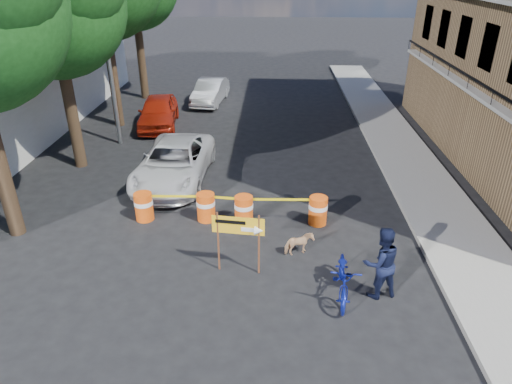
# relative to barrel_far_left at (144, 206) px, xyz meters

# --- Properties ---
(ground) EXTENTS (120.00, 120.00, 0.00)m
(ground) POSITION_rel_barrel_far_left_xyz_m (3.19, -2.93, -0.47)
(ground) COLOR black
(ground) RESTS_ON ground
(sidewalk_east) EXTENTS (2.40, 40.00, 0.15)m
(sidewalk_east) POSITION_rel_barrel_far_left_xyz_m (9.39, 3.07, -0.40)
(sidewalk_east) COLOR gray
(sidewalk_east) RESTS_ON ground
(tree_mid_a) EXTENTS (5.25, 5.00, 8.68)m
(tree_mid_a) POSITION_rel_barrel_far_left_xyz_m (-3.54, 4.07, 5.53)
(tree_mid_a) COLOR #332316
(tree_mid_a) RESTS_ON ground
(streetlamp) EXTENTS (1.25, 0.18, 8.00)m
(streetlamp) POSITION_rel_barrel_far_left_xyz_m (-2.74, 6.57, 3.90)
(streetlamp) COLOR gray
(streetlamp) RESTS_ON ground
(barrel_far_left) EXTENTS (0.58, 0.58, 0.90)m
(barrel_far_left) POSITION_rel_barrel_far_left_xyz_m (0.00, 0.00, 0.00)
(barrel_far_left) COLOR #E34C0D
(barrel_far_left) RESTS_ON ground
(barrel_mid_left) EXTENTS (0.58, 0.58, 0.90)m
(barrel_mid_left) POSITION_rel_barrel_far_left_xyz_m (1.93, 0.05, 0.00)
(barrel_mid_left) COLOR #E34C0D
(barrel_mid_left) RESTS_ON ground
(barrel_mid_right) EXTENTS (0.58, 0.58, 0.90)m
(barrel_mid_right) POSITION_rel_barrel_far_left_xyz_m (3.12, -0.09, 0.00)
(barrel_mid_right) COLOR #E34C0D
(barrel_mid_right) RESTS_ON ground
(barrel_far_right) EXTENTS (0.58, 0.58, 0.90)m
(barrel_far_right) POSITION_rel_barrel_far_left_xyz_m (5.38, -0.04, 0.00)
(barrel_far_right) COLOR #E34C0D
(barrel_far_right) RESTS_ON ground
(detour_sign) EXTENTS (1.33, 0.31, 1.72)m
(detour_sign) POSITION_rel_barrel_far_left_xyz_m (3.30, -2.58, 0.78)
(detour_sign) COLOR #592D19
(detour_sign) RESTS_ON ground
(pedestrian) EXTENTS (1.06, 0.92, 1.86)m
(pedestrian) POSITION_rel_barrel_far_left_xyz_m (6.56, -3.36, 0.46)
(pedestrian) COLOR black
(pedestrian) RESTS_ON ground
(bicycle) EXTENTS (0.79, 1.11, 1.99)m
(bicycle) POSITION_rel_barrel_far_left_xyz_m (5.72, -3.40, 0.52)
(bicycle) COLOR #13209D
(bicycle) RESTS_ON ground
(dog) EXTENTS (0.86, 0.63, 0.66)m
(dog) POSITION_rel_barrel_far_left_xyz_m (4.73, -1.73, -0.14)
(dog) COLOR tan
(dog) RESTS_ON ground
(suv_white) EXTENTS (2.53, 5.19, 1.42)m
(suv_white) POSITION_rel_barrel_far_left_xyz_m (0.39, 2.87, 0.24)
(suv_white) COLOR silver
(suv_white) RESTS_ON ground
(sedan_red) EXTENTS (2.22, 4.45, 1.46)m
(sedan_red) POSITION_rel_barrel_far_left_xyz_m (-1.61, 8.97, 0.26)
(sedan_red) COLOR #A8200E
(sedan_red) RESTS_ON ground
(sedan_silver) EXTENTS (1.86, 4.14, 1.32)m
(sedan_silver) POSITION_rel_barrel_far_left_xyz_m (0.39, 13.12, 0.19)
(sedan_silver) COLOR silver
(sedan_silver) RESTS_ON ground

